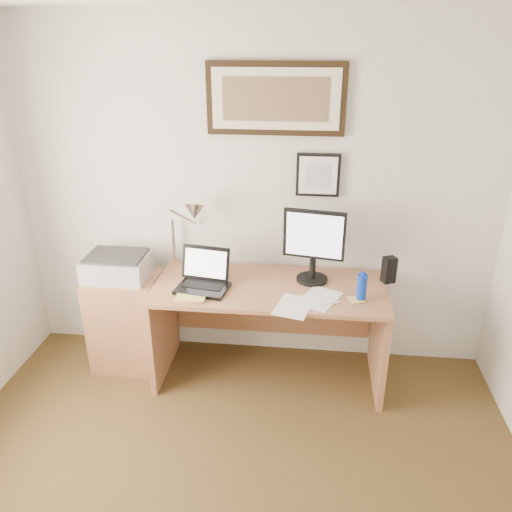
# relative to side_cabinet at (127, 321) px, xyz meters

# --- Properties ---
(wall_back) EXTENTS (3.50, 0.02, 2.50)m
(wall_back) POSITION_rel_side_cabinet_xyz_m (0.92, 0.32, 0.89)
(wall_back) COLOR silver
(wall_back) RESTS_ON ground
(side_cabinet) EXTENTS (0.50, 0.40, 0.73)m
(side_cabinet) POSITION_rel_side_cabinet_xyz_m (0.00, 0.00, 0.00)
(side_cabinet) COLOR #996140
(side_cabinet) RESTS_ON floor
(water_bottle) EXTENTS (0.06, 0.06, 0.18)m
(water_bottle) POSITION_rel_side_cabinet_xyz_m (1.68, -0.18, 0.48)
(water_bottle) COLOR #0D34B5
(water_bottle) RESTS_ON desk
(bottle_cap) EXTENTS (0.03, 0.03, 0.02)m
(bottle_cap) POSITION_rel_side_cabinet_xyz_m (1.68, -0.18, 0.58)
(bottle_cap) COLOR #0D34B5
(bottle_cap) RESTS_ON water_bottle
(speaker) EXTENTS (0.11, 0.10, 0.19)m
(speaker) POSITION_rel_side_cabinet_xyz_m (1.89, 0.10, 0.48)
(speaker) COLOR black
(speaker) RESTS_ON desk
(paper_sheet_a) EXTENTS (0.28, 0.34, 0.00)m
(paper_sheet_a) POSITION_rel_side_cabinet_xyz_m (1.25, -0.31, 0.39)
(paper_sheet_a) COLOR white
(paper_sheet_a) RESTS_ON desk
(paper_sheet_b) EXTENTS (0.33, 0.37, 0.00)m
(paper_sheet_b) POSITION_rel_side_cabinet_xyz_m (1.41, -0.20, 0.39)
(paper_sheet_b) COLOR white
(paper_sheet_b) RESTS_ON desk
(sticky_pad) EXTENTS (0.11, 0.11, 0.01)m
(sticky_pad) POSITION_rel_side_cabinet_xyz_m (1.65, -0.20, 0.39)
(sticky_pad) COLOR #E2CF6B
(sticky_pad) RESTS_ON desk
(marker_pen) EXTENTS (0.14, 0.06, 0.02)m
(marker_pen) POSITION_rel_side_cabinet_xyz_m (1.48, -0.27, 0.39)
(marker_pen) COLOR silver
(marker_pen) RESTS_ON desk
(book) EXTENTS (0.21, 0.28, 0.02)m
(book) POSITION_rel_side_cabinet_xyz_m (0.47, -0.22, 0.40)
(book) COLOR #E5CF6C
(book) RESTS_ON desk
(desk) EXTENTS (1.60, 0.70, 0.75)m
(desk) POSITION_rel_side_cabinet_xyz_m (1.07, 0.04, 0.15)
(desk) COLOR #996140
(desk) RESTS_ON floor
(laptop) EXTENTS (0.37, 0.34, 0.26)m
(laptop) POSITION_rel_side_cabinet_xyz_m (0.62, -0.11, 0.44)
(laptop) COLOR black
(laptop) RESTS_ON desk
(lcd_monitor) EXTENTS (0.42, 0.22, 0.52)m
(lcd_monitor) POSITION_rel_side_cabinet_xyz_m (1.36, 0.06, 0.68)
(lcd_monitor) COLOR black
(lcd_monitor) RESTS_ON desk
(printer) EXTENTS (0.44, 0.34, 0.18)m
(printer) POSITION_rel_side_cabinet_xyz_m (-0.03, 0.01, 0.45)
(printer) COLOR #A8A8AB
(printer) RESTS_ON side_cabinet
(desk_lamp) EXTENTS (0.29, 0.27, 0.53)m
(desk_lamp) POSITION_rel_side_cabinet_xyz_m (0.51, 0.13, 0.82)
(desk_lamp) COLOR silver
(desk_lamp) RESTS_ON desk
(picture_large) EXTENTS (0.92, 0.04, 0.47)m
(picture_large) POSITION_rel_side_cabinet_xyz_m (1.07, 0.29, 1.59)
(picture_large) COLOR black
(picture_large) RESTS_ON wall_back
(picture_small) EXTENTS (0.30, 0.03, 0.30)m
(picture_small) POSITION_rel_side_cabinet_xyz_m (1.37, 0.29, 1.09)
(picture_small) COLOR black
(picture_small) RESTS_ON wall_back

